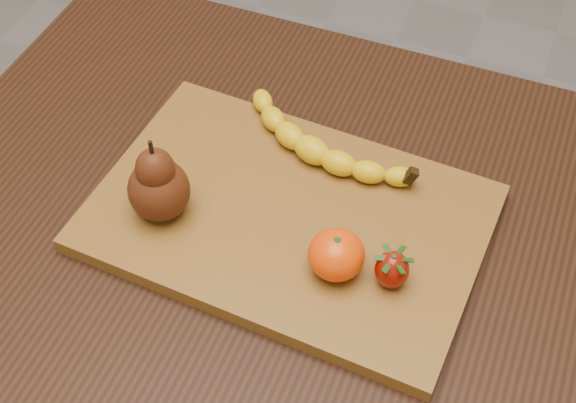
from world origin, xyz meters
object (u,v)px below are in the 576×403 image
at_px(table, 312,270).
at_px(pear, 157,178).
at_px(mandarin, 336,255).
at_px(cutting_board, 288,218).

xyz_separation_m(table, pear, (-0.17, -0.06, 0.17)).
bearing_deg(table, mandarin, -53.21).
distance_m(pear, mandarin, 0.22).
relative_size(table, mandarin, 16.01).
distance_m(table, pear, 0.25).
relative_size(table, cutting_board, 2.22).
relative_size(table, pear, 8.94).
bearing_deg(mandarin, cutting_board, 144.69).
height_order(table, cutting_board, cutting_board).
height_order(cutting_board, pear, pear).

